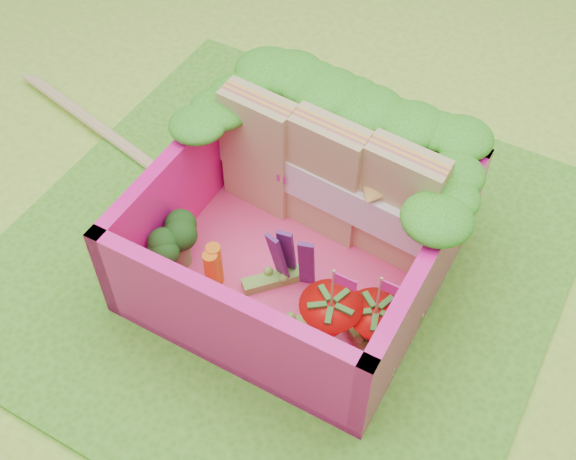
{
  "coord_description": "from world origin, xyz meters",
  "views": [
    {
      "loc": [
        1.1,
        -1.91,
        2.84
      ],
      "look_at": [
        0.06,
        -0.05,
        0.28
      ],
      "focal_mm": 45.0,
      "sensor_mm": 36.0,
      "label": 1
    }
  ],
  "objects_px": {
    "chopsticks": "(152,166)",
    "sandwich_stack": "(328,179)",
    "bento_box": "(299,231)",
    "strawberry_left": "(330,322)",
    "broccoli": "(175,238)",
    "strawberry_right": "(373,327)"
  },
  "relations": [
    {
      "from": "bento_box",
      "to": "broccoli",
      "type": "xyz_separation_m",
      "value": [
        -0.5,
        -0.28,
        -0.05
      ]
    },
    {
      "from": "bento_box",
      "to": "strawberry_left",
      "type": "height_order",
      "value": "strawberry_left"
    },
    {
      "from": "broccoli",
      "to": "bento_box",
      "type": "bearing_deg",
      "value": 29.16
    },
    {
      "from": "sandwich_stack",
      "to": "bento_box",
      "type": "bearing_deg",
      "value": -91.01
    },
    {
      "from": "strawberry_left",
      "to": "bento_box",
      "type": "bearing_deg",
      "value": 135.86
    },
    {
      "from": "broccoli",
      "to": "chopsticks",
      "type": "bearing_deg",
      "value": 137.35
    },
    {
      "from": "strawberry_left",
      "to": "strawberry_right",
      "type": "xyz_separation_m",
      "value": [
        0.17,
        0.07,
        -0.01
      ]
    },
    {
      "from": "strawberry_left",
      "to": "chopsticks",
      "type": "relative_size",
      "value": 0.22
    },
    {
      "from": "chopsticks",
      "to": "strawberry_right",
      "type": "bearing_deg",
      "value": -16.4
    },
    {
      "from": "chopsticks",
      "to": "bento_box",
      "type": "bearing_deg",
      "value": -11.13
    },
    {
      "from": "chopsticks",
      "to": "sandwich_stack",
      "type": "bearing_deg",
      "value": 4.25
    },
    {
      "from": "strawberry_right",
      "to": "sandwich_stack",
      "type": "bearing_deg",
      "value": 133.46
    },
    {
      "from": "sandwich_stack",
      "to": "broccoli",
      "type": "xyz_separation_m",
      "value": [
        -0.5,
        -0.55,
        -0.14
      ]
    },
    {
      "from": "sandwich_stack",
      "to": "strawberry_right",
      "type": "height_order",
      "value": "sandwich_stack"
    },
    {
      "from": "broccoli",
      "to": "strawberry_right",
      "type": "height_order",
      "value": "strawberry_right"
    },
    {
      "from": "broccoli",
      "to": "strawberry_left",
      "type": "height_order",
      "value": "strawberry_left"
    },
    {
      "from": "sandwich_stack",
      "to": "chopsticks",
      "type": "relative_size",
      "value": 0.52
    },
    {
      "from": "broccoli",
      "to": "chopsticks",
      "type": "height_order",
      "value": "broccoli"
    },
    {
      "from": "sandwich_stack",
      "to": "strawberry_left",
      "type": "distance_m",
      "value": 0.7
    },
    {
      "from": "sandwich_stack",
      "to": "strawberry_left",
      "type": "height_order",
      "value": "sandwich_stack"
    },
    {
      "from": "bento_box",
      "to": "broccoli",
      "type": "bearing_deg",
      "value": -150.84
    },
    {
      "from": "chopsticks",
      "to": "strawberry_left",
      "type": "bearing_deg",
      "value": -21.06
    }
  ]
}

